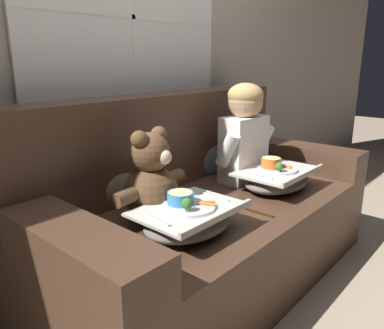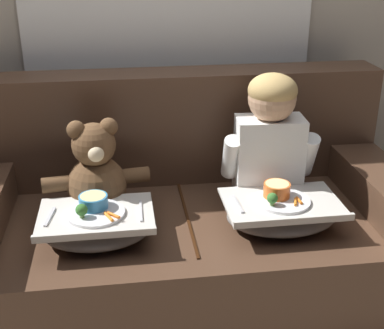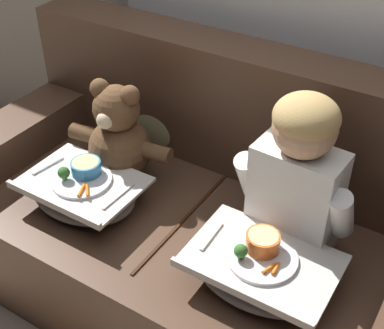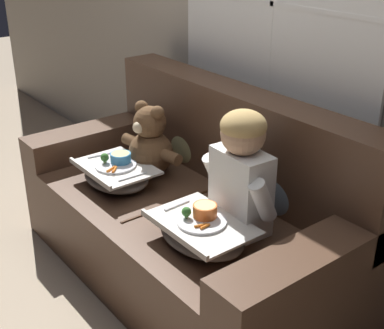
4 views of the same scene
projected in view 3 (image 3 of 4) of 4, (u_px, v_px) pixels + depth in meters
The scene contains 8 objects.
ground_plane at pixel (192, 292), 2.30m from camera, with size 14.00×14.00×0.00m, color tan.
couch at pixel (201, 223), 2.14m from camera, with size 1.94×0.97×0.98m.
throw_pillow_behind_child at pixel (321, 170), 1.98m from camera, with size 0.33×0.16×0.34m.
throw_pillow_behind_teddy at pixel (156, 115), 2.30m from camera, with size 0.31×0.15×0.32m.
child_figure at pixel (299, 169), 1.71m from camera, with size 0.42×0.21×0.59m.
teddy_bear at pixel (118, 138), 2.11m from camera, with size 0.46×0.32×0.42m.
lap_tray_child at pixel (261, 269), 1.71m from camera, with size 0.47×0.33×0.18m.
lap_tray_teddy at pixel (84, 191), 2.03m from camera, with size 0.45×0.33×0.18m.
Camera 3 is at (0.81, -1.29, 1.80)m, focal length 50.00 mm.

